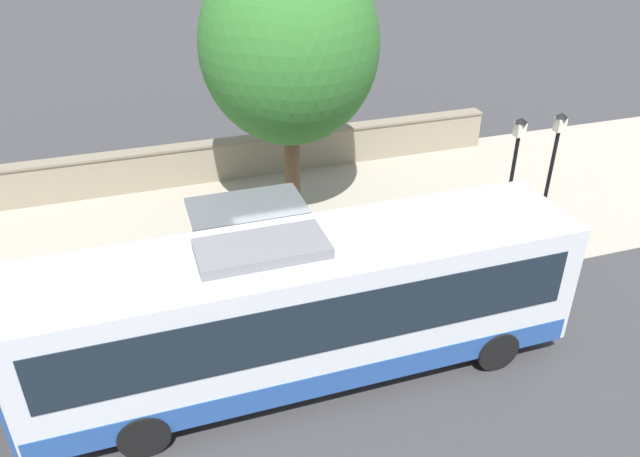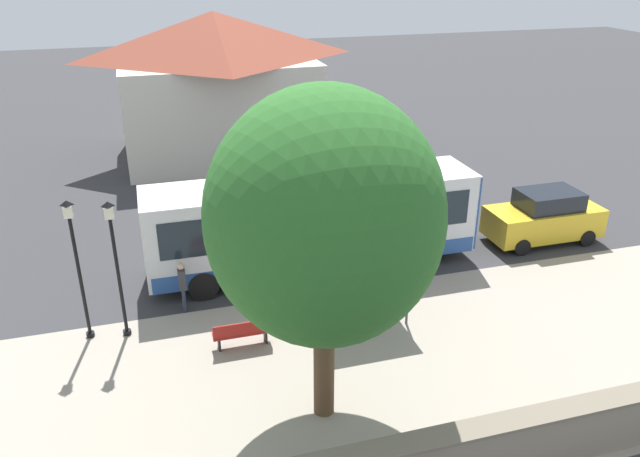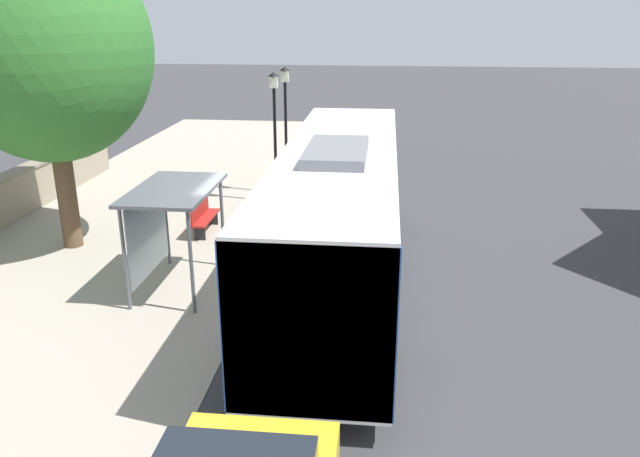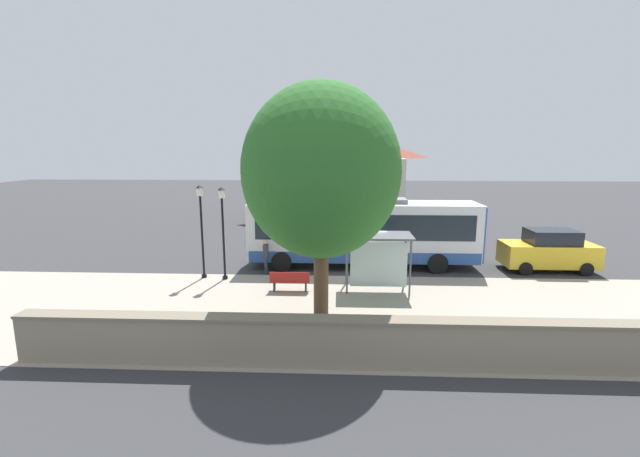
# 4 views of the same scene
# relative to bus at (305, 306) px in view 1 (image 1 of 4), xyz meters

# --- Properties ---
(ground_plane) EXTENTS (120.00, 120.00, 0.00)m
(ground_plane) POSITION_rel_bus_xyz_m (-1.90, 0.36, -1.83)
(ground_plane) COLOR #353538
(ground_plane) RESTS_ON ground
(sidewalk_plaza) EXTENTS (9.00, 44.00, 0.02)m
(sidewalk_plaza) POSITION_rel_bus_xyz_m (-6.40, 0.36, -1.82)
(sidewalk_plaza) COLOR #9E9384
(sidewalk_plaza) RESTS_ON ground
(stone_wall) EXTENTS (0.60, 20.00, 1.44)m
(stone_wall) POSITION_rel_bus_xyz_m (-10.45, 0.36, -1.10)
(stone_wall) COLOR gray
(stone_wall) RESTS_ON ground
(bus) EXTENTS (2.61, 11.58, 3.53)m
(bus) POSITION_rel_bus_xyz_m (0.00, 0.00, 0.00)
(bus) COLOR silver
(bus) RESTS_ON ground
(bus_shelter) EXTENTS (1.75, 2.91, 2.42)m
(bus_shelter) POSITION_rel_bus_xyz_m (-3.85, -0.41, 0.19)
(bus_shelter) COLOR #515459
(bus_shelter) RESTS_ON ground
(pedestrian) EXTENTS (0.34, 0.23, 1.70)m
(pedestrian) POSITION_rel_bus_xyz_m (-1.71, 4.76, -0.83)
(pedestrian) COLOR #2D3347
(pedestrian) RESTS_ON ground
(bench) EXTENTS (0.40, 1.70, 0.88)m
(bench) POSITION_rel_bus_xyz_m (-4.19, 3.31, -1.35)
(bench) COLOR maroon
(bench) RESTS_ON ground
(street_lamp_near) EXTENTS (0.28, 0.28, 4.31)m
(street_lamp_near) POSITION_rel_bus_xyz_m (-2.61, 6.54, 0.72)
(street_lamp_near) COLOR black
(street_lamp_near) RESTS_ON ground
(street_lamp_far) EXTENTS (0.28, 0.28, 4.38)m
(street_lamp_far) POSITION_rel_bus_xyz_m (-2.42, 7.59, 0.77)
(street_lamp_far) COLOR black
(street_lamp_far) RESTS_ON ground
(shade_tree) EXTENTS (5.23, 5.23, 8.18)m
(shade_tree) POSITION_rel_bus_xyz_m (-7.48, 1.85, 3.45)
(shade_tree) COLOR brown
(shade_tree) RESTS_ON ground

